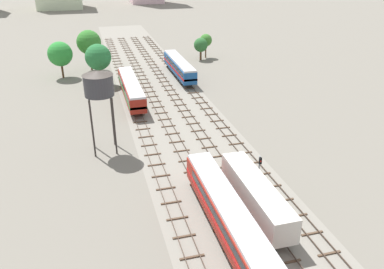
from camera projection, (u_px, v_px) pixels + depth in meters
ground_plane at (165, 100)px, 74.34m from camera, size 480.00×480.00×0.00m
ballast_bed at (165, 100)px, 74.33m from camera, size 16.65×176.00×0.01m
track_far_left at (132, 101)px, 73.63m from camera, size 2.40×126.00×0.29m
track_left at (154, 99)px, 74.64m from camera, size 2.40×126.00×0.29m
track_centre_left at (175, 97)px, 75.65m from camera, size 2.40×126.00×0.29m
track_centre at (195, 95)px, 76.67m from camera, size 2.40×126.00×0.29m
diesel_railcar_left_nearest at (227, 213)px, 37.77m from camera, size 2.96×20.50×3.80m
freight_boxcar_centre_left_near at (256, 194)px, 41.01m from camera, size 2.87×14.00×3.60m
diesel_railcar_far_left_mid at (131, 88)px, 72.92m from camera, size 2.96×20.50×3.80m
diesel_railcar_centre_midfar at (179, 66)px, 87.32m from camera, size 2.96×20.50×3.80m
water_tower at (99, 85)px, 51.12m from camera, size 4.15×4.15×11.77m
signal_post_nearest at (259, 169)px, 44.61m from camera, size 0.28×0.47×4.69m
lineside_tree_0 at (201, 45)px, 100.87m from camera, size 3.67×3.67×5.86m
lineside_tree_1 at (60, 54)px, 85.54m from camera, size 5.46×5.46×8.22m
lineside_tree_2 at (89, 42)px, 90.87m from camera, size 5.73×5.73×9.61m
lineside_tree_3 at (98, 57)px, 80.39m from camera, size 5.47×5.47×8.85m
lineside_tree_4 at (206, 40)px, 102.76m from camera, size 3.30×3.30×6.41m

